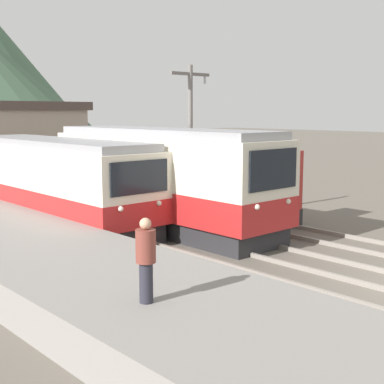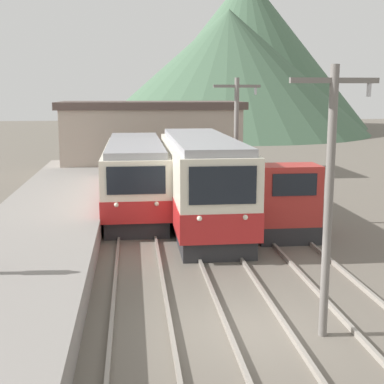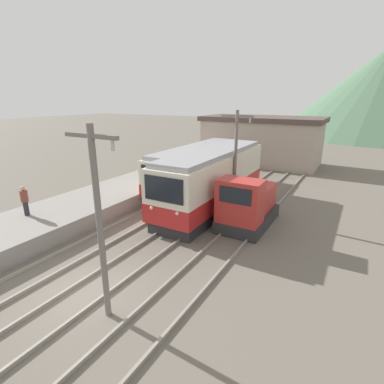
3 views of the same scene
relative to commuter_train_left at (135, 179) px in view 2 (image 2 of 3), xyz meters
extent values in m
plane|color=#665E54|center=(2.60, -13.73, -1.60)|extent=(200.00, 200.00, 0.00)
cube|color=gray|center=(-0.72, -13.73, -1.53)|extent=(0.10, 60.00, 0.14)
cube|color=gray|center=(0.72, -13.73, -1.53)|extent=(0.10, 60.00, 0.14)
cube|color=gray|center=(2.08, -13.73, -1.53)|extent=(0.10, 60.00, 0.14)
cube|color=gray|center=(3.52, -13.73, -1.53)|extent=(0.10, 60.00, 0.14)
cube|color=gray|center=(5.08, -13.73, -1.53)|extent=(0.10, 60.00, 0.14)
cube|color=#28282B|center=(0.00, 0.01, -1.25)|extent=(2.58, 10.53, 0.70)
cube|color=silver|center=(0.00, 0.01, 0.32)|extent=(2.80, 10.97, 2.44)
cube|color=red|center=(0.00, 0.01, -0.46)|extent=(2.84, 11.01, 0.88)
cube|color=black|center=(0.00, -5.51, 0.81)|extent=(2.24, 0.06, 1.07)
sphere|color=silver|center=(-0.77, -5.52, -0.12)|extent=(0.18, 0.18, 0.18)
sphere|color=silver|center=(0.77, -5.52, -0.12)|extent=(0.18, 0.18, 0.18)
cube|color=#939399|center=(0.00, 0.01, 1.68)|extent=(2.46, 10.53, 0.28)
cube|color=#28282B|center=(2.80, -3.16, -1.25)|extent=(2.58, 10.52, 0.70)
cube|color=silver|center=(2.80, -3.16, 0.54)|extent=(2.80, 10.96, 2.87)
cube|color=red|center=(2.80, -3.16, -0.38)|extent=(2.84, 11.00, 1.03)
cube|color=black|center=(2.80, -8.68, 1.11)|extent=(2.24, 0.06, 1.26)
sphere|color=silver|center=(2.03, -8.69, 0.02)|extent=(0.18, 0.18, 0.18)
sphere|color=silver|center=(3.57, -8.69, 0.02)|extent=(0.18, 0.18, 0.18)
cube|color=#939399|center=(2.80, -3.16, 2.11)|extent=(2.46, 10.52, 0.28)
cube|color=#28282B|center=(5.80, -4.56, -1.25)|extent=(2.40, 4.51, 0.70)
cube|color=#B22D28|center=(5.80, -6.09, 0.25)|extent=(2.28, 1.44, 2.30)
cube|color=black|center=(5.80, -6.83, 0.76)|extent=(1.68, 0.04, 0.83)
cube|color=#B22D28|center=(5.80, -3.84, -0.20)|extent=(1.92, 2.96, 1.40)
cylinder|color=black|center=(5.80, -3.84, 0.75)|extent=(0.16, 0.16, 0.50)
cylinder|color=slate|center=(4.30, -14.18, 1.56)|extent=(0.20, 0.20, 6.31)
cube|color=slate|center=(4.30, -14.18, 4.36)|extent=(2.00, 0.12, 0.12)
cylinder|color=#B2B2B7|center=(5.10, -14.18, 4.16)|extent=(0.10, 0.10, 0.30)
cylinder|color=slate|center=(4.30, -3.18, 1.56)|extent=(0.20, 0.20, 6.31)
cube|color=slate|center=(4.30, -3.18, 4.36)|extent=(2.00, 0.12, 0.12)
cylinder|color=#B2B2B7|center=(5.10, -3.18, 4.16)|extent=(0.10, 0.10, 0.30)
cube|color=#AD9E8E|center=(1.21, 12.27, 0.69)|extent=(12.00, 6.00, 4.58)
cube|color=#51423D|center=(1.21, 12.27, 3.23)|extent=(12.60, 6.30, 0.50)
cone|color=#47664C|center=(13.56, 50.34, 6.92)|extent=(39.46, 39.46, 17.03)
cone|color=#47664C|center=(18.79, 63.52, 10.75)|extent=(39.90, 39.90, 24.70)
camera|label=1|loc=(-10.21, -19.12, 2.88)|focal=50.00mm
camera|label=2|loc=(-0.12, -25.66, 4.11)|focal=50.00mm
camera|label=3|loc=(10.90, -20.06, 5.37)|focal=28.00mm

